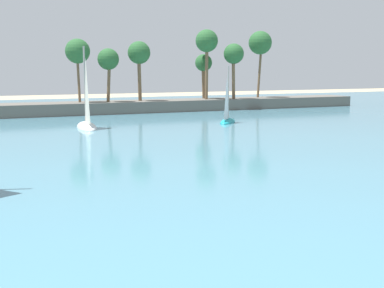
# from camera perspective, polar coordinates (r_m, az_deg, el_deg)

# --- Properties ---
(sea) EXTENTS (220.00, 104.52, 0.06)m
(sea) POSITION_cam_1_polar(r_m,az_deg,el_deg) (60.86, -17.42, 2.15)
(sea) COLOR teal
(sea) RESTS_ON ground
(palm_headland) EXTENTS (110.04, 6.26, 13.30)m
(palm_headland) POSITION_cam_1_polar(r_m,az_deg,el_deg) (72.87, -17.35, 5.90)
(palm_headland) COLOR #605B54
(palm_headland) RESTS_ON ground
(sailboat_mid_bay) EXTENTS (4.46, 4.98, 7.48)m
(sailboat_mid_bay) POSITION_cam_1_polar(r_m,az_deg,el_deg) (60.43, 4.19, 3.16)
(sailboat_mid_bay) COLOR teal
(sailboat_mid_bay) RESTS_ON sea
(sailboat_toward_headland) EXTENTS (2.38, 6.87, 9.82)m
(sailboat_toward_headland) POSITION_cam_1_polar(r_m,az_deg,el_deg) (55.95, -12.29, 2.75)
(sailboat_toward_headland) COLOR white
(sailboat_toward_headland) RESTS_ON sea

